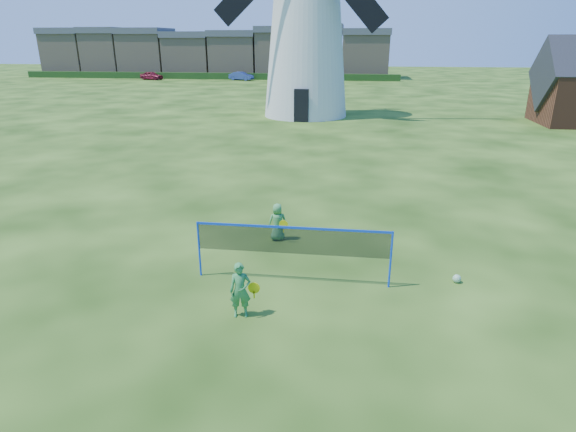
{
  "coord_description": "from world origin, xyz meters",
  "views": [
    {
      "loc": [
        1.79,
        -11.42,
        5.98
      ],
      "look_at": [
        0.2,
        0.5,
        1.5
      ],
      "focal_mm": 29.51,
      "sensor_mm": 36.0,
      "label": 1
    }
  ],
  "objects_px": {
    "player_boy": "(278,222)",
    "car_right": "(241,76)",
    "badminton_net": "(293,241)",
    "play_ball": "(457,279)",
    "player_girl": "(240,290)",
    "windmill": "(306,24)",
    "car_left": "(152,76)"
  },
  "relations": [
    {
      "from": "player_boy",
      "to": "car_right",
      "type": "height_order",
      "value": "car_right"
    },
    {
      "from": "badminton_net",
      "to": "play_ball",
      "type": "distance_m",
      "value": 4.44
    },
    {
      "from": "player_girl",
      "to": "car_right",
      "type": "xyz_separation_m",
      "value": [
        -15.2,
        66.65,
        -0.02
      ]
    },
    {
      "from": "windmill",
      "to": "play_ball",
      "type": "relative_size",
      "value": 90.38
    },
    {
      "from": "windmill",
      "to": "player_girl",
      "type": "relative_size",
      "value": 14.96
    },
    {
      "from": "play_ball",
      "to": "car_right",
      "type": "xyz_separation_m",
      "value": [
        -20.46,
        64.33,
        0.53
      ]
    },
    {
      "from": "player_girl",
      "to": "play_ball",
      "type": "distance_m",
      "value": 5.77
    },
    {
      "from": "badminton_net",
      "to": "car_left",
      "type": "xyz_separation_m",
      "value": [
        -30.57,
        63.85,
        -0.5
      ]
    },
    {
      "from": "car_right",
      "to": "car_left",
      "type": "bearing_deg",
      "value": 109.64
    },
    {
      "from": "player_boy",
      "to": "car_right",
      "type": "relative_size",
      "value": 0.31
    },
    {
      "from": "player_girl",
      "to": "play_ball",
      "type": "height_order",
      "value": "player_girl"
    },
    {
      "from": "car_left",
      "to": "car_right",
      "type": "xyz_separation_m",
      "value": [
        14.41,
        0.97,
        -0.0
      ]
    },
    {
      "from": "badminton_net",
      "to": "car_left",
      "type": "distance_m",
      "value": 70.8
    },
    {
      "from": "player_boy",
      "to": "car_left",
      "type": "distance_m",
      "value": 68.03
    },
    {
      "from": "player_boy",
      "to": "badminton_net",
      "type": "bearing_deg",
      "value": 90.65
    },
    {
      "from": "play_ball",
      "to": "car_left",
      "type": "distance_m",
      "value": 72.32
    },
    {
      "from": "badminton_net",
      "to": "player_girl",
      "type": "bearing_deg",
      "value": -117.88
    },
    {
      "from": "windmill",
      "to": "player_boy",
      "type": "distance_m",
      "value": 27.2
    },
    {
      "from": "player_boy",
      "to": "car_left",
      "type": "height_order",
      "value": "car_left"
    },
    {
      "from": "player_boy",
      "to": "car_left",
      "type": "xyz_separation_m",
      "value": [
        -29.77,
        61.17,
        0.04
      ]
    },
    {
      "from": "car_right",
      "to": "badminton_net",
      "type": "bearing_deg",
      "value": -150.22
    },
    {
      "from": "car_left",
      "to": "car_right",
      "type": "height_order",
      "value": "car_left"
    },
    {
      "from": "windmill",
      "to": "car_left",
      "type": "xyz_separation_m",
      "value": [
        -28.06,
        34.82,
        -6.52
      ]
    },
    {
      "from": "player_girl",
      "to": "car_left",
      "type": "bearing_deg",
      "value": 102.54
    },
    {
      "from": "player_boy",
      "to": "car_right",
      "type": "distance_m",
      "value": 64.01
    },
    {
      "from": "play_ball",
      "to": "car_right",
      "type": "height_order",
      "value": "car_right"
    },
    {
      "from": "player_girl",
      "to": "play_ball",
      "type": "bearing_deg",
      "value": 12.09
    },
    {
      "from": "badminton_net",
      "to": "player_boy",
      "type": "height_order",
      "value": "badminton_net"
    },
    {
      "from": "windmill",
      "to": "badminton_net",
      "type": "xyz_separation_m",
      "value": [
        2.51,
        -29.03,
        -6.03
      ]
    },
    {
      "from": "badminton_net",
      "to": "player_girl",
      "type": "xyz_separation_m",
      "value": [
        -0.97,
        -1.83,
        -0.48
      ]
    },
    {
      "from": "windmill",
      "to": "badminton_net",
      "type": "distance_m",
      "value": 29.75
    },
    {
      "from": "windmill",
      "to": "play_ball",
      "type": "bearing_deg",
      "value": -76.6
    }
  ]
}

